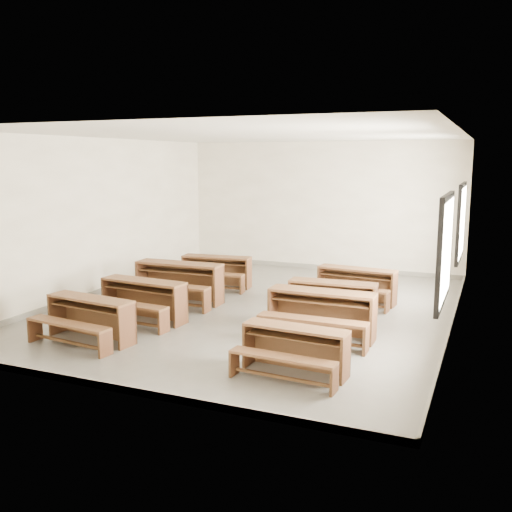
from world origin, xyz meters
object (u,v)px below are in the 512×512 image
at_px(desk_set_5, 321,311).
at_px(desk_set_2, 178,279).
at_px(desk_set_3, 216,269).
at_px(desk_set_4, 294,347).
at_px(desk_set_0, 89,316).
at_px(desk_set_7, 356,283).
at_px(desk_set_1, 142,297).
at_px(desk_set_6, 332,298).

bearing_deg(desk_set_5, desk_set_2, 160.80).
bearing_deg(desk_set_3, desk_set_4, -58.81).
bearing_deg(desk_set_0, desk_set_2, 95.59).
height_order(desk_set_0, desk_set_7, desk_set_7).
relative_size(desk_set_0, desk_set_3, 1.00).
xyz_separation_m(desk_set_1, desk_set_7, (3.13, 2.65, -0.02)).
height_order(desk_set_5, desk_set_7, desk_set_5).
bearing_deg(desk_set_3, desk_set_7, -10.17).
relative_size(desk_set_0, desk_set_1, 0.97).
height_order(desk_set_2, desk_set_3, desk_set_2).
bearing_deg(desk_set_4, desk_set_6, 98.19).
height_order(desk_set_0, desk_set_5, desk_set_5).
bearing_deg(desk_set_4, desk_set_0, -177.86).
distance_m(desk_set_0, desk_set_7, 5.09).
distance_m(desk_set_1, desk_set_6, 3.29).
relative_size(desk_set_1, desk_set_7, 1.03).
relative_size(desk_set_1, desk_set_6, 1.06).
distance_m(desk_set_1, desk_set_5, 3.14).
bearing_deg(desk_set_1, desk_set_7, 44.59).
distance_m(desk_set_0, desk_set_5, 3.59).
distance_m(desk_set_2, desk_set_7, 3.46).
distance_m(desk_set_0, desk_set_6, 4.05).
height_order(desk_set_4, desk_set_6, desk_set_6).
distance_m(desk_set_1, desk_set_7, 4.10).
bearing_deg(desk_set_6, desk_set_4, -87.91).
bearing_deg(desk_set_4, desk_set_5, 97.57).
height_order(desk_set_2, desk_set_4, desk_set_2).
bearing_deg(desk_set_1, desk_set_0, -91.31).
relative_size(desk_set_2, desk_set_5, 1.06).
bearing_deg(desk_set_0, desk_set_3, 94.92).
xyz_separation_m(desk_set_1, desk_set_6, (3.03, 1.28, -0.02)).
xyz_separation_m(desk_set_4, desk_set_6, (-0.21, 2.62, 0.03)).
distance_m(desk_set_5, desk_set_7, 2.40).
distance_m(desk_set_4, desk_set_6, 2.63).
bearing_deg(desk_set_0, desk_set_6, 45.45).
relative_size(desk_set_1, desk_set_2, 0.93).
bearing_deg(desk_set_2, desk_set_1, -88.35).
distance_m(desk_set_2, desk_set_5, 3.39).
bearing_deg(desk_set_6, desk_set_1, -159.57).
xyz_separation_m(desk_set_5, desk_set_6, (-0.10, 1.03, -0.04)).
xyz_separation_m(desk_set_1, desk_set_4, (3.24, -1.34, -0.05)).
relative_size(desk_set_1, desk_set_5, 0.98).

